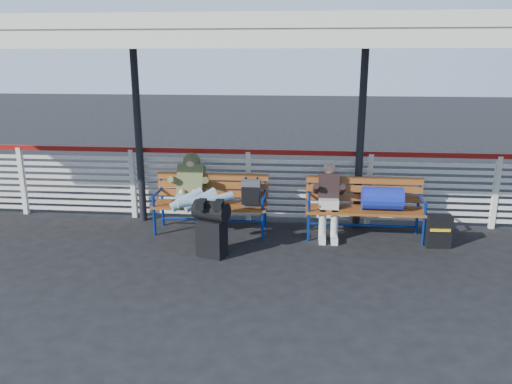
# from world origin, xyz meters

# --- Properties ---
(ground) EXTENTS (60.00, 60.00, 0.00)m
(ground) POSITION_xyz_m (0.00, 0.00, 0.00)
(ground) COLOR black
(ground) RESTS_ON ground
(fence) EXTENTS (12.08, 0.08, 1.24)m
(fence) POSITION_xyz_m (0.00, 1.90, 0.66)
(fence) COLOR silver
(fence) RESTS_ON ground
(canopy) EXTENTS (12.60, 3.60, 3.16)m
(canopy) POSITION_xyz_m (-0.00, 0.87, 3.04)
(canopy) COLOR silver
(canopy) RESTS_ON ground
(luggage_stack) EXTENTS (0.55, 0.43, 0.81)m
(luggage_stack) POSITION_xyz_m (-0.33, 0.29, 0.44)
(luggage_stack) COLOR black
(luggage_stack) RESTS_ON ground
(bench_left) EXTENTS (1.80, 0.56, 0.92)m
(bench_left) POSITION_xyz_m (-0.38, 1.33, 0.58)
(bench_left) COLOR brown
(bench_left) RESTS_ON ground
(bench_right) EXTENTS (1.80, 0.56, 0.92)m
(bench_right) POSITION_xyz_m (2.00, 1.28, 0.60)
(bench_right) COLOR brown
(bench_right) RESTS_ON ground
(traveler_man) EXTENTS (0.94, 1.64, 0.77)m
(traveler_man) POSITION_xyz_m (-0.68, 0.98, 0.70)
(traveler_man) COLOR #8AA3BA
(traveler_man) RESTS_ON ground
(companion_person) EXTENTS (0.32, 0.66, 1.15)m
(companion_person) POSITION_xyz_m (1.32, 1.27, 0.60)
(companion_person) COLOR beige
(companion_person) RESTS_ON ground
(suitcase_side) EXTENTS (0.36, 0.23, 0.48)m
(suitcase_side) POSITION_xyz_m (2.92, 0.98, 0.24)
(suitcase_side) COLOR black
(suitcase_side) RESTS_ON ground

